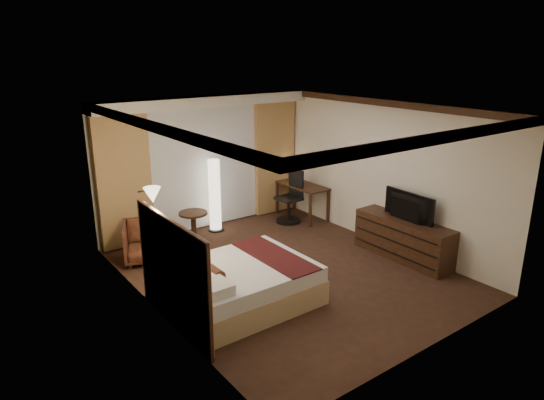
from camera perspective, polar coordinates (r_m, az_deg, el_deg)
floor at (r=8.19m, az=1.68°, el=-8.38°), size 4.50×5.50×0.01m
ceiling at (r=7.42m, az=1.87°, el=10.74°), size 4.50×5.50×0.01m
back_wall at (r=9.93m, az=-8.11°, el=4.37°), size 4.50×0.02×2.70m
left_wall at (r=6.61m, az=-13.76°, el=-2.65°), size 0.02×5.50×2.70m
right_wall at (r=9.21m, az=12.86°, el=3.08°), size 0.02×5.50×2.70m
crown_molding at (r=7.43m, az=1.86°, el=10.28°), size 4.50×5.50×0.12m
soffit at (r=9.51m, az=-7.70°, el=11.46°), size 4.50×0.50×0.20m
curtain_sheer at (r=9.88m, az=-7.87°, el=3.72°), size 2.48×0.04×2.45m
curtain_left_drape at (r=9.17m, az=-17.02°, el=2.03°), size 1.00×0.14×2.45m
curtain_right_drape at (r=10.73m, az=0.28°, el=4.97°), size 1.00×0.14×2.45m
wall_sconce at (r=6.91m, az=-13.90°, el=0.56°), size 0.24×0.24×0.24m
bed at (r=7.13m, az=-3.73°, el=-9.88°), size 2.02×1.58×0.59m
headboard at (r=6.50m, az=-11.47°, el=-8.60°), size 0.12×1.88×1.50m
armchair at (r=8.72m, az=-14.57°, el=-4.51°), size 0.96×0.94×0.78m
side_table at (r=9.38m, az=-9.19°, el=-3.17°), size 0.55×0.55×0.60m
floor_lamp at (r=9.78m, az=-6.76°, el=0.54°), size 0.31×0.31×1.49m
desk at (r=10.59m, az=3.54°, el=-0.13°), size 0.55×1.23×0.75m
desk_lamp at (r=10.79m, az=2.01°, el=3.24°), size 0.18×0.18×0.34m
office_chair at (r=10.25m, az=1.97°, el=0.40°), size 0.57×0.57×1.13m
dresser at (r=8.86m, az=15.17°, el=-4.43°), size 0.50×1.84×0.72m
television at (r=8.62m, az=15.39°, el=-0.41°), size 0.64×1.07×0.14m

